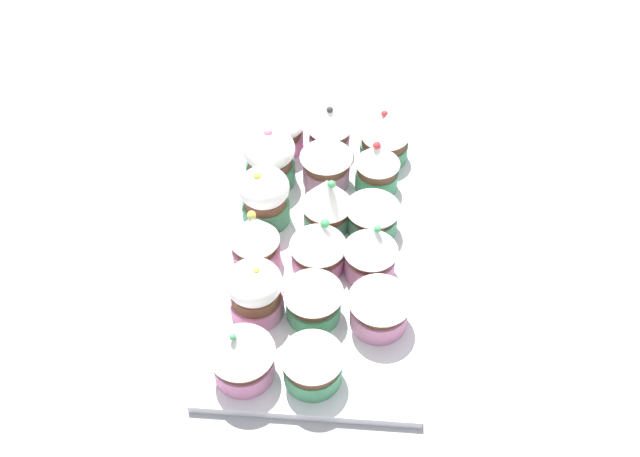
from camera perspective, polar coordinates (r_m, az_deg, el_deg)
ground_plane at (r=80.21cm, az=0.00°, el=-2.65°), size 180.00×180.00×3.00cm
baking_tray at (r=78.56cm, az=0.00°, el=-1.71°), size 42.05×22.74×1.20cm
cupcake_0 at (r=87.62cm, az=-3.42°, el=8.32°), size 6.50×6.50×5.89cm
cupcake_1 at (r=82.82cm, az=-4.29°, el=5.97°), size 6.34×6.34×7.83cm
cupcake_2 at (r=78.27cm, az=-4.70°, el=2.72°), size 5.88×5.88×7.77cm
cupcake_3 at (r=74.21cm, az=-5.54°, el=-0.87°), size 5.50×5.50×7.69cm
cupcake_4 at (r=70.16cm, az=-5.50°, el=-5.27°), size 5.77×5.77×7.35cm
cupcake_5 at (r=66.15cm, az=-6.63°, el=-10.42°), size 6.56×6.56×7.36cm
cupcake_6 at (r=87.03cm, az=0.52°, el=8.45°), size 5.69×5.69×6.97cm
cupcake_7 at (r=82.13cm, az=0.85°, el=5.96°), size 6.46×6.46×7.70cm
cupcake_8 at (r=77.25cm, az=0.59°, el=2.26°), size 5.91×5.91×7.79cm
cupcake_9 at (r=73.60cm, az=0.12°, el=-1.43°), size 6.30×6.30×7.10cm
cupcake_10 at (r=69.46cm, az=-0.65°, el=-5.51°), size 6.32×6.32×7.10cm
cupcake_11 at (r=65.63cm, az=-0.65°, el=-10.92°), size 6.19×6.19×6.87cm
cupcake_12 at (r=86.24cm, az=5.52°, el=7.78°), size 6.15×6.15×7.33cm
cupcake_13 at (r=82.14cm, az=4.89°, el=5.30°), size 5.43×5.43×7.36cm
cupcake_14 at (r=77.32cm, az=4.51°, el=1.64°), size 6.35×6.35×6.68cm
cupcake_15 at (r=72.85cm, az=4.31°, el=-1.87°), size 5.98×5.98×7.75cm
cupcake_16 at (r=69.20cm, az=5.11°, el=-6.17°), size 6.63×6.63×7.04cm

